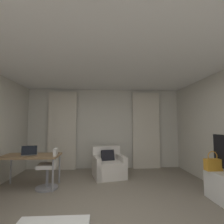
# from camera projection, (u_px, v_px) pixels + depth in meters

# --- Properties ---
(ground_plane) EXTENTS (12.00, 12.00, 0.00)m
(ground_plane) POSITION_uv_depth(u_px,v_px,m) (108.00, 219.00, 2.54)
(ground_plane) COLOR gray
(wall_window) EXTENTS (5.12, 0.06, 2.60)m
(wall_window) POSITION_uv_depth(u_px,v_px,m) (105.00, 128.00, 5.66)
(wall_window) COLOR beige
(wall_window) RESTS_ON ground
(ceiling) EXTENTS (5.12, 6.12, 0.06)m
(ceiling) POSITION_uv_depth(u_px,v_px,m) (108.00, 50.00, 2.75)
(ceiling) COLOR white
(ceiling) RESTS_ON wall_left
(curtain_left_panel) EXTENTS (0.90, 0.06, 2.50)m
(curtain_left_panel) POSITION_uv_depth(u_px,v_px,m) (62.00, 130.00, 5.44)
(curtain_left_panel) COLOR beige
(curtain_left_panel) RESTS_ON ground
(curtain_right_panel) EXTENTS (0.90, 0.06, 2.50)m
(curtain_right_panel) POSITION_uv_depth(u_px,v_px,m) (146.00, 130.00, 5.61)
(curtain_right_panel) COLOR beige
(curtain_right_panel) RESTS_ON ground
(armchair) EXTENTS (0.96, 0.95, 0.80)m
(armchair) POSITION_uv_depth(u_px,v_px,m) (108.00, 166.00, 4.64)
(armchair) COLOR silver
(armchair) RESTS_ON ground
(desk) EXTENTS (1.26, 0.67, 0.73)m
(desk) POSITION_uv_depth(u_px,v_px,m) (31.00, 158.00, 3.86)
(desk) COLOR olive
(desk) RESTS_ON ground
(desk_chair) EXTENTS (0.48, 0.48, 0.88)m
(desk_chair) POSITION_uv_depth(u_px,v_px,m) (49.00, 171.00, 3.79)
(desk_chair) COLOR gray
(desk_chair) RESTS_ON ground
(laptop) EXTENTS (0.38, 0.33, 0.22)m
(laptop) POSITION_uv_depth(u_px,v_px,m) (30.00, 153.00, 3.85)
(laptop) COLOR #ADADB2
(laptop) RESTS_ON desk
(handbag_primary) EXTENTS (0.30, 0.14, 0.37)m
(handbag_primary) POSITION_uv_depth(u_px,v_px,m) (213.00, 164.00, 3.27)
(handbag_primary) COLOR orange
(handbag_primary) RESTS_ON tv_console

